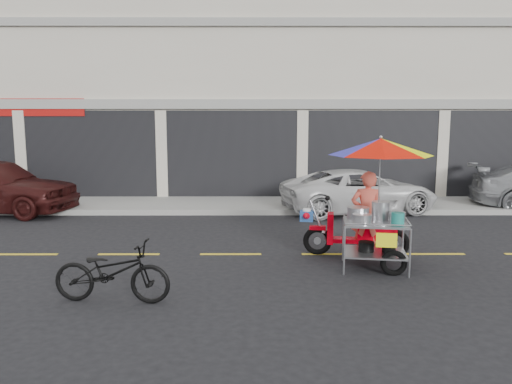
{
  "coord_description": "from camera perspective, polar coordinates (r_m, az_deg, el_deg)",
  "views": [
    {
      "loc": [
        -1.53,
        -9.51,
        2.63
      ],
      "look_at": [
        -1.5,
        0.6,
        1.15
      ],
      "focal_mm": 35.0,
      "sensor_mm": 36.0,
      "label": 1
    }
  ],
  "objects": [
    {
      "name": "near_bicycle",
      "position": [
        7.56,
        -16.13,
        -8.77
      ],
      "size": [
        1.75,
        0.75,
        0.9
      ],
      "primitive_type": "imported",
      "rotation": [
        0.0,
        0.0,
        1.48
      ],
      "color": "black",
      "rests_on": "ground"
    },
    {
      "name": "white_pickup",
      "position": [
        14.46,
        11.74,
        0.13
      ],
      "size": [
        4.74,
        2.96,
        1.22
      ],
      "primitive_type": "imported",
      "rotation": [
        0.0,
        0.0,
        1.79
      ],
      "color": "silver",
      "rests_on": "ground"
    },
    {
      "name": "sidewalk",
      "position": [
        15.3,
        5.57,
        -1.32
      ],
      "size": [
        45.0,
        3.0,
        0.15
      ],
      "primitive_type": "cube",
      "color": "gray",
      "rests_on": "ground"
    },
    {
      "name": "food_vendor_rig",
      "position": [
        9.21,
        13.29,
        0.92
      ],
      "size": [
        2.34,
        2.13,
        2.36
      ],
      "rotation": [
        0.0,
        0.0,
        -0.16
      ],
      "color": "black",
      "rests_on": "ground"
    },
    {
      "name": "centerline",
      "position": [
        9.98,
        8.72,
        -7.02
      ],
      "size": [
        42.0,
        0.1,
        0.01
      ],
      "primitive_type": "cube",
      "color": "gold",
      "rests_on": "ground"
    },
    {
      "name": "shophouse_block",
      "position": [
        20.62,
        12.29,
        12.61
      ],
      "size": [
        36.0,
        8.11,
        10.4
      ],
      "color": "beige",
      "rests_on": "ground"
    },
    {
      "name": "ground",
      "position": [
        9.98,
        8.72,
        -7.04
      ],
      "size": [
        90.0,
        90.0,
        0.0
      ],
      "primitive_type": "plane",
      "color": "black"
    }
  ]
}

